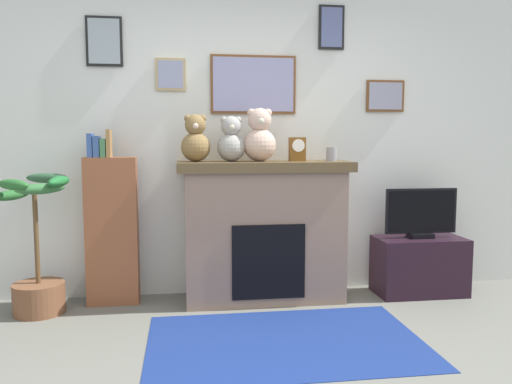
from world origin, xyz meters
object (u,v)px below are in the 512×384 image
Objects in this scene: fireplace at (264,230)px; teddy_bear_tan at (260,137)px; mantel_clock at (297,149)px; teddy_bear_grey at (231,141)px; television at (421,214)px; candle_jar at (332,154)px; potted_plant at (38,265)px; bookshelf at (111,227)px; tv_stand at (419,266)px; teddy_bear_brown at (196,140)px.

fireplace is 3.28× the size of teddy_bear_tan.
mantel_clock is at bearing -0.14° from teddy_bear_tan.
mantel_clock is 0.55m from teddy_bear_grey.
teddy_bear_grey reaches higher than mantel_clock.
candle_jar reaches higher than television.
teddy_bear_grey is (-1.62, 0.03, 0.62)m from television.
potted_plant is 9.50× the size of candle_jar.
television is (3.12, 0.06, 0.32)m from potted_plant.
fireplace reaches higher than potted_plant.
candle_jar is at bearing -2.23° from bookshelf.
tv_stand is 1.25m from candle_jar.
television reaches higher than tv_stand.
teddy_bear_tan reaches higher than candle_jar.
potted_plant is at bearing -177.55° from mantel_clock.
bookshelf is 1.63m from mantel_clock.
mantel_clock is at bearing -2.71° from bookshelf.
candle_jar is (0.57, -0.02, 0.63)m from fireplace.
teddy_bear_brown is 0.28m from teddy_bear_grey.
teddy_bear_brown reaches higher than tv_stand.
teddy_bear_tan is (-1.39, 0.03, 0.65)m from television.
tv_stand is 0.45m from television.
teddy_bear_tan reaches higher than teddy_bear_grey.
teddy_bear_tan reaches higher than potted_plant.
candle_jar is at bearing 177.82° from tv_stand.
bookshelf is at bearing 177.75° from television.
fireplace is 1.00× the size of bookshelf.
candle_jar is at bearing 2.18° from potted_plant.
television is at bearing -1.27° from teddy_bear_tan.
teddy_bear_brown is at bearing -179.98° from candle_jar.
fireplace reaches higher than tv_stand.
bookshelf reaches higher than candle_jar.
teddy_bear_brown is (-0.55, -0.02, 0.74)m from fireplace.
teddy_bear_grey is 0.23m from teddy_bear_tan.
teddy_bear_brown reaches higher than potted_plant.
bookshelf reaches higher than potted_plant.
bookshelf is at bearing 177.77° from candle_jar.
bookshelf is at bearing 174.08° from teddy_bear_brown.
teddy_bear_brown is at bearing 179.94° from mantel_clock.
candle_jar reaches higher than potted_plant.
teddy_bear_grey is at bearing -179.97° from candle_jar.
bookshelf is 3.75× the size of teddy_bear_brown.
fireplace is at bearing 25.67° from teddy_bear_tan.
bookshelf is at bearing 177.79° from tv_stand.
teddy_bear_brown reaches higher than mantel_clock.
tv_stand is at bearing -2.02° from fireplace.
teddy_bear_tan is (-0.04, -0.02, 0.77)m from fireplace.
tv_stand is 1.20× the size of television.
teddy_bear_grey is at bearing 179.91° from mantel_clock.
potted_plant is 2.22m from mantel_clock.
potted_plant is 1.70× the size of television.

